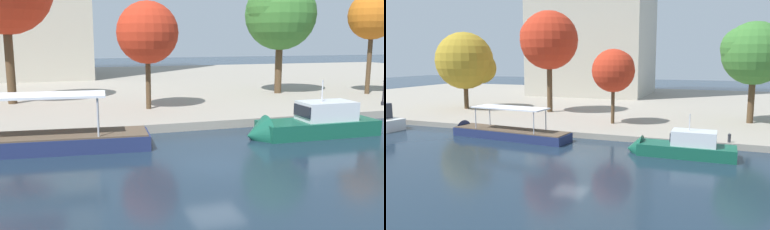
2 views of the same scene
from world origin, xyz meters
The scene contains 9 objects.
ground_plane centered at (0.00, 0.00, 0.00)m, with size 220.00×220.00×0.00m, color #192838.
dock_promenade centered at (0.00, 34.93, 0.28)m, with size 120.00×55.00×0.56m, color gray.
tour_boat_1 centered at (-9.10, 5.23, 0.30)m, with size 13.22×3.69×4.03m.
motor_yacht_2 centered at (7.49, 4.00, 0.54)m, with size 8.33×2.50×4.24m.
mooring_bollard_0 centered at (11.25, 7.83, 0.97)m, with size 0.27×0.27×0.77m.
tree_1 centered at (-22.43, 18.43, 7.06)m, with size 7.93×7.80×10.53m.
tree_2 centered at (-0.27, 13.66, 6.36)m, with size 4.60×4.67×7.98m.
tree_3 centered at (-10.73, 19.40, 9.99)m, with size 7.51×7.48×12.99m.
tree_5 centered at (13.24, 19.00, 8.11)m, with size 6.82×6.72×10.87m.
Camera 2 is at (10.32, -25.97, 7.60)m, focal length 35.73 mm.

